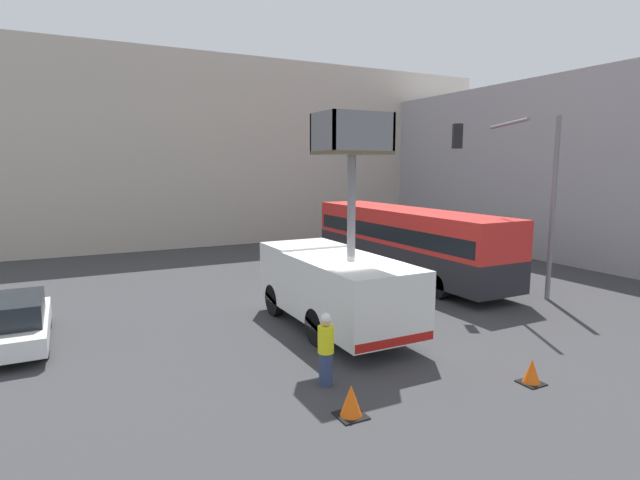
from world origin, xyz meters
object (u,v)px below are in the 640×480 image
object	(u,v)px
parked_car_curbside	(13,322)
road_worker_directing	(393,286)
road_worker_near_truck	(326,350)
traffic_cone_mid_road	(532,372)
utility_truck	(334,282)
traffic_light_pole	(521,178)
traffic_cone_near_truck	(351,402)
city_bus	(405,238)

from	to	relation	value
parked_car_curbside	road_worker_directing	bearing A→B (deg)	-8.79
road_worker_near_truck	traffic_cone_mid_road	size ratio (longest dim) A/B	2.92
utility_truck	traffic_light_pole	world-z (taller)	traffic_light_pole
road_worker_near_truck	parked_car_curbside	size ratio (longest dim) A/B	0.38
traffic_cone_mid_road	road_worker_directing	bearing A→B (deg)	84.12
traffic_cone_near_truck	city_bus	bearing A→B (deg)	48.77
utility_truck	road_worker_near_truck	distance (m)	4.13
road_worker_directing	utility_truck	bearing A→B (deg)	40.27
traffic_cone_mid_road	parked_car_curbside	distance (m)	13.91
utility_truck	parked_car_curbside	distance (m)	9.30
city_bus	traffic_light_pole	world-z (taller)	traffic_light_pole
parked_car_curbside	road_worker_near_truck	bearing A→B (deg)	-43.01
road_worker_directing	traffic_cone_mid_road	size ratio (longest dim) A/B	2.94
road_worker_near_truck	parked_car_curbside	bearing A→B (deg)	-166.78
road_worker_directing	traffic_cone_near_truck	world-z (taller)	road_worker_directing
traffic_cone_near_truck	traffic_light_pole	bearing A→B (deg)	26.00
city_bus	traffic_light_pole	xyz separation A→B (m)	(1.48, -5.07, 2.83)
road_worker_directing	parked_car_curbside	bearing A→B (deg)	13.13
road_worker_directing	parked_car_curbside	xyz separation A→B (m)	(-11.76, 1.82, -0.14)
road_worker_near_truck	road_worker_directing	world-z (taller)	road_worker_directing
traffic_cone_near_truck	road_worker_near_truck	bearing A→B (deg)	81.64
road_worker_directing	city_bus	bearing A→B (deg)	-109.16
utility_truck	city_bus	size ratio (longest dim) A/B	0.55
road_worker_near_truck	utility_truck	bearing A→B (deg)	114.75
traffic_cone_near_truck	parked_car_curbside	world-z (taller)	parked_car_curbside
road_worker_near_truck	traffic_cone_mid_road	world-z (taller)	road_worker_near_truck
city_bus	parked_car_curbside	xyz separation A→B (m)	(-15.35, -2.30, -1.11)
traffic_light_pole	traffic_cone_mid_road	world-z (taller)	traffic_light_pole
utility_truck	parked_car_curbside	world-z (taller)	utility_truck
city_bus	traffic_cone_mid_road	distance (m)	11.63
traffic_cone_mid_road	road_worker_near_truck	bearing A→B (deg)	153.95
utility_truck	city_bus	bearing A→B (deg)	38.03
traffic_cone_near_truck	traffic_cone_mid_road	bearing A→B (deg)	-7.32
city_bus	traffic_light_pole	distance (m)	5.99
traffic_cone_near_truck	road_worker_directing	bearing A→B (deg)	48.66
parked_car_curbside	traffic_light_pole	bearing A→B (deg)	-9.33
traffic_light_pole	traffic_cone_mid_road	bearing A→B (deg)	-135.58
utility_truck	traffic_cone_mid_road	size ratio (longest dim) A/B	10.93
traffic_cone_near_truck	parked_car_curbside	bearing A→B (deg)	129.72
traffic_light_pole	road_worker_directing	bearing A→B (deg)	169.42
city_bus	traffic_light_pole	bearing A→B (deg)	-156.27
traffic_light_pole	road_worker_near_truck	distance (m)	11.36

